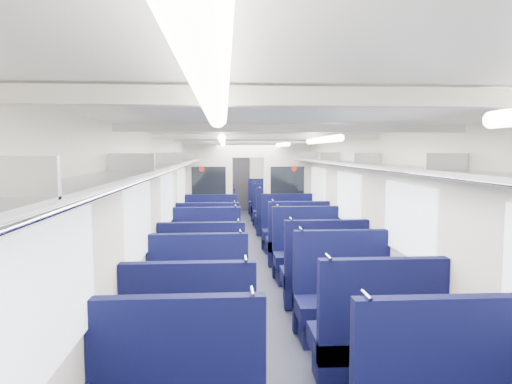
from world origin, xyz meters
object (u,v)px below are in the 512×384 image
object	(u,v)px
seat_20	(213,220)
seat_25	(269,209)
seat_26	(216,204)
bulkhead	(248,192)
seat_13	(323,278)
seat_16	(208,247)
seat_23	(273,213)
seat_8	(191,351)
seat_15	(307,258)
seat_10	(197,312)
seat_19	(288,233)
seat_18	(210,235)
seat_24	(215,209)
seat_12	(202,282)
end_door	(239,183)
seat_27	(265,204)
seat_14	(206,260)
seat_9	(375,345)
seat_11	(344,305)
seat_17	(297,245)
seat_21	(278,220)
seat_22	(214,214)

from	to	relation	value
seat_20	seat_25	distance (m)	2.83
seat_26	bulkhead	bearing A→B (deg)	-80.44
bulkhead	seat_13	world-z (taller)	bulkhead
seat_16	seat_23	size ratio (longest dim) A/B	1.00
seat_8	seat_15	world-z (taller)	same
seat_23	seat_25	size ratio (longest dim) A/B	1.00
seat_10	seat_19	bearing A→B (deg)	70.61
seat_18	seat_24	xyz separation A→B (m)	(0.00, 4.43, 0.00)
seat_12	seat_25	xyz separation A→B (m)	(1.66, 7.82, 0.00)
seat_19	seat_20	bearing A→B (deg)	130.63
seat_10	seat_23	world-z (taller)	same
seat_19	seat_12	bearing A→B (deg)	-114.81
end_door	seat_27	size ratio (longest dim) A/B	1.59
seat_10	seat_14	size ratio (longest dim) A/B	1.00
seat_9	seat_24	xyz separation A→B (m)	(-1.66, 10.06, 0.00)
seat_14	seat_20	world-z (taller)	same
seat_14	seat_27	size ratio (longest dim) A/B	1.00
seat_11	seat_26	size ratio (longest dim) A/B	1.00
seat_8	seat_26	distance (m)	11.21
seat_8	seat_20	distance (m)	7.65
end_door	seat_20	world-z (taller)	end_door
seat_19	seat_24	bearing A→B (deg)	110.81
seat_19	seat_23	bearing A→B (deg)	90.00
seat_18	seat_19	size ratio (longest dim) A/B	1.00
seat_12	seat_18	xyz separation A→B (m)	(0.00, 3.53, 0.00)
seat_23	seat_17	bearing A→B (deg)	-90.00
seat_24	seat_21	bearing A→B (deg)	-55.87
seat_13	seat_19	distance (m)	3.50
seat_12	seat_14	size ratio (longest dim) A/B	1.00
seat_11	seat_22	world-z (taller)	same
seat_19	seat_11	bearing A→B (deg)	-90.00
seat_23	seat_26	world-z (taller)	same
seat_8	seat_21	xyz separation A→B (m)	(1.66, 7.64, 0.00)
seat_15	seat_14	bearing A→B (deg)	-179.16
seat_9	seat_15	xyz separation A→B (m)	(0.00, 3.42, 0.00)
seat_13	seat_14	xyz separation A→B (m)	(-1.66, 1.19, 0.00)
seat_19	seat_27	bearing A→B (deg)	90.00
seat_9	seat_13	size ratio (longest dim) A/B	1.00
seat_9	seat_19	world-z (taller)	same
seat_13	seat_16	xyz separation A→B (m)	(-1.66, 2.18, 0.00)
end_door	seat_11	size ratio (longest dim) A/B	1.59
seat_18	seat_22	xyz separation A→B (m)	(0.00, 3.11, 0.00)
seat_12	seat_15	distance (m)	2.11
bulkhead	seat_23	xyz separation A→B (m)	(0.83, 2.58, -0.85)
seat_9	seat_25	bearing A→B (deg)	90.00
seat_19	seat_20	distance (m)	2.55
seat_14	seat_24	xyz separation A→B (m)	(0.00, 6.67, 0.00)
seat_13	seat_17	size ratio (longest dim) A/B	1.00
bulkhead	seat_12	bearing A→B (deg)	-101.31
bulkhead	seat_8	bearing A→B (deg)	-97.53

